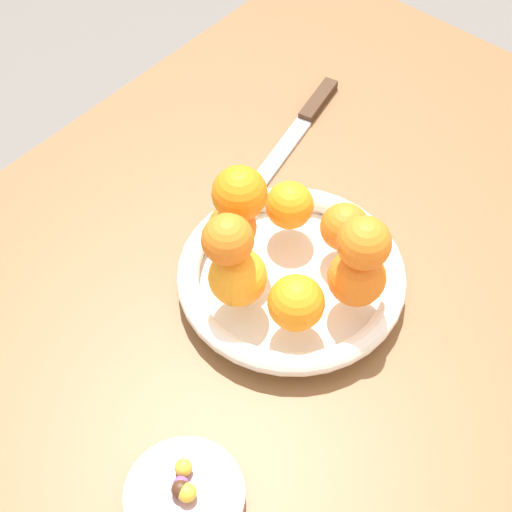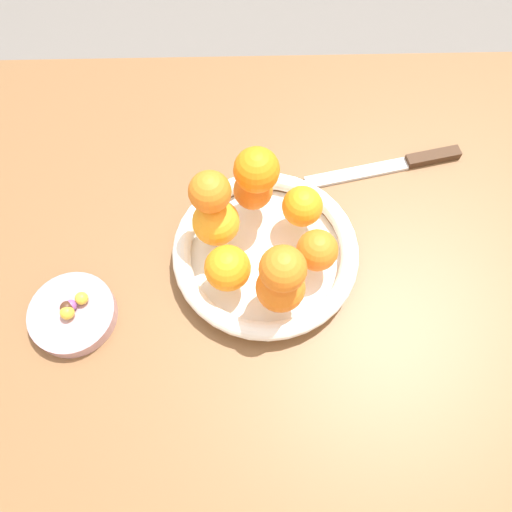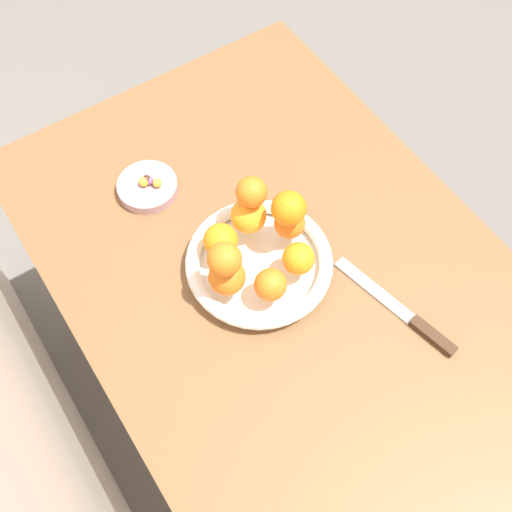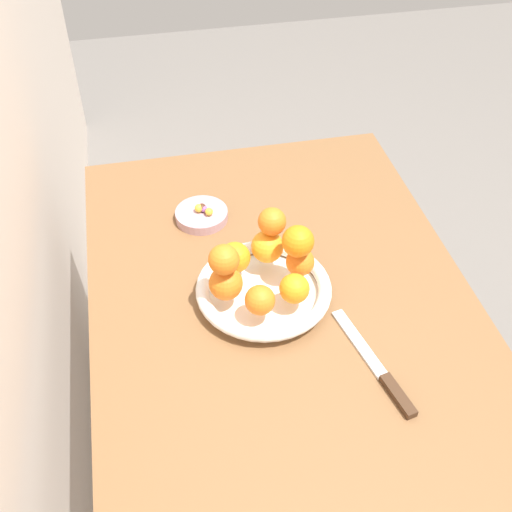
# 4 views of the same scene
# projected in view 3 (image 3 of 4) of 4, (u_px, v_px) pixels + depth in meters

# --- Properties ---
(ground_plane) EXTENTS (6.00, 6.00, 0.00)m
(ground_plane) POSITION_uv_depth(u_px,v_px,m) (272.00, 393.00, 1.82)
(ground_plane) COLOR slate
(dining_table) EXTENTS (1.10, 0.76, 0.74)m
(dining_table) POSITION_uv_depth(u_px,v_px,m) (279.00, 287.00, 1.26)
(dining_table) COLOR brown
(dining_table) RESTS_ON ground_plane
(fruit_bowl) EXTENTS (0.27, 0.27, 0.04)m
(fruit_bowl) POSITION_uv_depth(u_px,v_px,m) (259.00, 263.00, 1.16)
(fruit_bowl) COLOR white
(fruit_bowl) RESTS_ON dining_table
(candy_dish) EXTENTS (0.12, 0.12, 0.02)m
(candy_dish) POSITION_uv_depth(u_px,v_px,m) (148.00, 187.00, 1.26)
(candy_dish) COLOR #B28C99
(candy_dish) RESTS_ON dining_table
(orange_0) EXTENTS (0.06, 0.06, 0.06)m
(orange_0) POSITION_uv_depth(u_px,v_px,m) (298.00, 258.00, 1.11)
(orange_0) COLOR orange
(orange_0) RESTS_ON fruit_bowl
(orange_1) EXTENTS (0.06, 0.06, 0.06)m
(orange_1) POSITION_uv_depth(u_px,v_px,m) (290.00, 223.00, 1.15)
(orange_1) COLOR orange
(orange_1) RESTS_ON fruit_bowl
(orange_2) EXTENTS (0.07, 0.07, 0.07)m
(orange_2) POSITION_uv_depth(u_px,v_px,m) (249.00, 216.00, 1.15)
(orange_2) COLOR orange
(orange_2) RESTS_ON fruit_bowl
(orange_3) EXTENTS (0.06, 0.06, 0.06)m
(orange_3) POSITION_uv_depth(u_px,v_px,m) (221.00, 240.00, 1.13)
(orange_3) COLOR orange
(orange_3) RESTS_ON fruit_bowl
(orange_4) EXTENTS (0.07, 0.07, 0.07)m
(orange_4) POSITION_uv_depth(u_px,v_px,m) (227.00, 277.00, 1.09)
(orange_4) COLOR orange
(orange_4) RESTS_ON fruit_bowl
(orange_5) EXTENTS (0.06, 0.06, 0.06)m
(orange_5) POSITION_uv_depth(u_px,v_px,m) (271.00, 285.00, 1.09)
(orange_5) COLOR orange
(orange_5) RESTS_ON fruit_bowl
(orange_6) EXTENTS (0.06, 0.06, 0.06)m
(orange_6) POSITION_uv_depth(u_px,v_px,m) (289.00, 208.00, 1.09)
(orange_6) COLOR orange
(orange_6) RESTS_ON orange_1
(orange_7) EXTENTS (0.06, 0.06, 0.06)m
(orange_7) POSITION_uv_depth(u_px,v_px,m) (252.00, 192.00, 1.10)
(orange_7) COLOR orange
(orange_7) RESTS_ON orange_2
(orange_8) EXTENTS (0.06, 0.06, 0.06)m
(orange_8) POSITION_uv_depth(u_px,v_px,m) (226.00, 261.00, 1.03)
(orange_8) COLOR orange
(orange_8) RESTS_ON orange_4
(candy_ball_0) EXTENTS (0.02, 0.02, 0.02)m
(candy_ball_0) POSITION_uv_depth(u_px,v_px,m) (150.00, 181.00, 1.24)
(candy_ball_0) COLOR #8C4C99
(candy_ball_0) RESTS_ON candy_dish
(candy_ball_1) EXTENTS (0.02, 0.02, 0.02)m
(candy_ball_1) POSITION_uv_depth(u_px,v_px,m) (147.00, 180.00, 1.24)
(candy_ball_1) COLOR #472819
(candy_ball_1) RESTS_ON candy_dish
(candy_ball_2) EXTENTS (0.02, 0.02, 0.02)m
(candy_ball_2) POSITION_uv_depth(u_px,v_px,m) (157.00, 183.00, 1.24)
(candy_ball_2) COLOR gold
(candy_ball_2) RESTS_ON candy_dish
(candy_ball_3) EXTENTS (0.02, 0.02, 0.02)m
(candy_ball_3) POSITION_uv_depth(u_px,v_px,m) (144.00, 182.00, 1.24)
(candy_ball_3) COLOR gold
(candy_ball_3) RESTS_ON candy_dish
(knife) EXTENTS (0.26, 0.07, 0.01)m
(knife) POSITION_uv_depth(u_px,v_px,m) (405.00, 314.00, 1.13)
(knife) COLOR #3F2819
(knife) RESTS_ON dining_table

